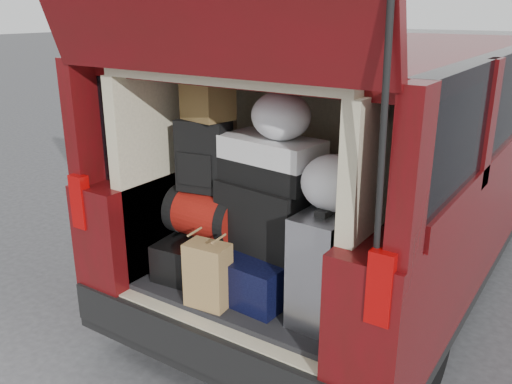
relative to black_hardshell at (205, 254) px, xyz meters
The scene contains 14 objects.
ground 0.77m from the black_hardshell, 18.42° to the right, with size 80.00×80.00×0.00m, color #373739.
minivan 1.79m from the black_hardshell, 77.89° to the left, with size 1.90×5.35×2.77m.
load_floor 0.55m from the black_hardshell, 22.17° to the left, with size 1.24×1.05×0.55m, color black.
black_hardshell is the anchor object (origin of this frame).
navy_hardshell 0.40m from the black_hardshell, ahead, with size 0.45×0.55×0.24m, color black.
silver_roller 0.84m from the black_hardshell, ahead, with size 0.23×0.38×0.56m, color silver.
kraft_bag 0.40m from the black_hardshell, 48.71° to the right, with size 0.22×0.14×0.34m, color olive.
red_duffel 0.25m from the black_hardshell, 14.88° to the left, with size 0.43×0.28×0.28m, color maroon.
black_soft_case 0.51m from the black_hardshell, ahead, with size 0.50×0.30×0.36m, color black.
backpack 0.59m from the black_hardshell, 89.38° to the left, with size 0.28×0.17×0.40m, color black.
twotone_duffel 0.74m from the black_hardshell, ahead, with size 0.53×0.28×0.24m, color silver.
grocery_sack_lower 0.90m from the black_hardshell, 63.43° to the left, with size 0.24×0.20×0.22m, color brown.
plastic_bag_center 0.98m from the black_hardshell, ahead, with size 0.30×0.28×0.24m, color white.
plastic_bag_right 1.01m from the black_hardshell, ahead, with size 0.31×0.29×0.27m, color white.
Camera 1 is at (1.48, -2.10, 2.02)m, focal length 38.00 mm.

